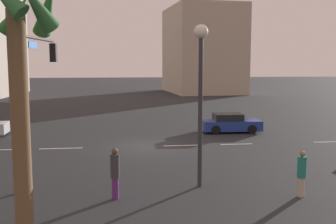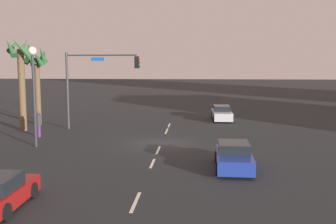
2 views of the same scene
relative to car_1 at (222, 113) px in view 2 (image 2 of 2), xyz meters
name	(u,v)px [view 2 (image 2 of 2)]	position (x,y,z in m)	size (l,w,h in m)	color
ground_plane	(161,143)	(-11.73, 4.84, -0.65)	(220.00, 220.00, 0.00)	#232628
lane_stripe_1	(136,202)	(-23.52, 4.84, -0.64)	(2.37, 0.14, 0.01)	silver
lane_stripe_2	(152,163)	(-17.31, 4.84, -0.64)	(2.03, 0.14, 0.01)	silver
lane_stripe_3	(158,150)	(-13.93, 4.84, -0.64)	(2.33, 0.14, 0.01)	silver
lane_stripe_4	(167,131)	(-6.68, 4.84, -0.64)	(2.51, 0.14, 0.01)	silver
lane_stripe_5	(169,125)	(-3.65, 4.84, -0.64)	(2.18, 0.14, 0.01)	silver
car_1	(222,113)	(0.00, 0.00, 0.00)	(4.60, 1.92, 1.39)	#B7B7BC
car_2	(234,157)	(-18.11, 0.49, -0.01)	(4.26, 2.00, 1.36)	navy
traffic_signal	(92,77)	(-6.40, 10.98, 3.73)	(0.91, 6.28, 6.36)	#38383D
streetlamp	(33,78)	(-13.38, 12.99, 3.89)	(0.56, 0.56, 6.53)	#2D2D33
pedestrian_0	(39,123)	(-9.97, 14.13, 0.39)	(0.47, 0.47, 1.94)	#59266B
palm_tree_1	(21,67)	(-7.30, 16.51, 4.53)	(2.72, 2.58, 7.56)	brown
palm_tree_2	(37,68)	(-3.94, 16.54, 4.37)	(2.37, 2.47, 6.93)	brown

